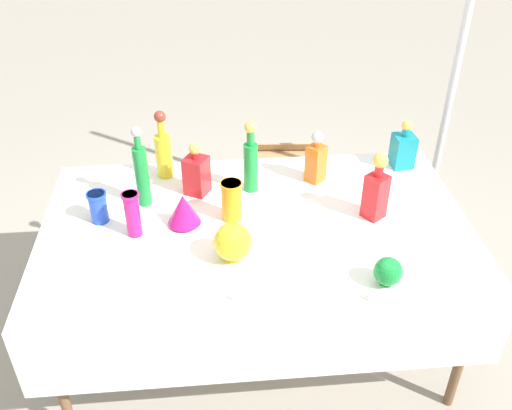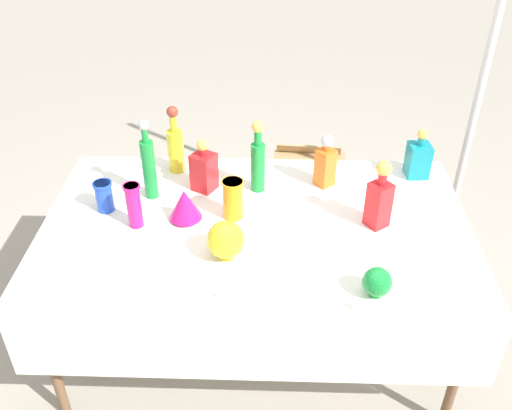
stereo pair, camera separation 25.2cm
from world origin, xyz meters
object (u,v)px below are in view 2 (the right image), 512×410
at_px(slender_vase_1, 104,195).
at_px(round_bowl_0, 226,240).
at_px(slender_vase_2, 233,198).
at_px(square_decanter_0, 204,169).
at_px(slender_vase_0, 134,204).
at_px(tall_bottle_2, 149,165).
at_px(tall_bottle_1, 175,145).
at_px(canopy_pole, 479,94).
at_px(fluted_vase_0, 185,204).
at_px(round_bowl_1, 377,282).
at_px(square_decanter_2, 379,198).
at_px(tall_bottle_0, 258,160).
at_px(square_decanter_3, 418,158).
at_px(cardboard_box_behind_left, 308,181).
at_px(square_decanter_1, 325,163).

xyz_separation_m(slender_vase_1, round_bowl_0, (0.59, -0.32, 0.01)).
bearing_deg(slender_vase_1, slender_vase_2, -3.31).
relative_size(square_decanter_0, slender_vase_0, 1.28).
xyz_separation_m(tall_bottle_2, slender_vase_2, (0.40, -0.16, -0.07)).
height_order(tall_bottle_1, slender_vase_0, tall_bottle_1).
distance_m(tall_bottle_2, canopy_pole, 1.77).
distance_m(fluted_vase_0, round_bowl_1, 0.92).
bearing_deg(square_decanter_2, round_bowl_0, -159.60).
bearing_deg(canopy_pole, fluted_vase_0, -152.82).
xyz_separation_m(tall_bottle_0, round_bowl_1, (0.47, -0.73, -0.10)).
xyz_separation_m(slender_vase_0, round_bowl_0, (0.42, -0.21, -0.03)).
xyz_separation_m(tall_bottle_2, slender_vase_0, (-0.03, -0.24, -0.06)).
height_order(tall_bottle_2, square_decanter_3, tall_bottle_2).
xyz_separation_m(square_decanter_0, round_bowl_0, (0.14, -0.52, -0.02)).
distance_m(square_decanter_2, round_bowl_1, 0.47).
bearing_deg(slender_vase_0, tall_bottle_1, 76.64).
bearing_deg(slender_vase_2, slender_vase_0, -169.46).
relative_size(slender_vase_0, fluted_vase_0, 1.38).
distance_m(slender_vase_0, cardboard_box_behind_left, 1.74).
bearing_deg(tall_bottle_1, tall_bottle_2, -109.36).
relative_size(slender_vase_1, canopy_pole, 0.06).
xyz_separation_m(slender_vase_0, cardboard_box_behind_left, (0.86, 1.34, -0.71)).
distance_m(round_bowl_0, cardboard_box_behind_left, 1.74).
xyz_separation_m(slender_vase_1, cardboard_box_behind_left, (1.02, 1.22, -0.68)).
xyz_separation_m(tall_bottle_0, square_decanter_3, (0.80, 0.16, -0.06)).
relative_size(slender_vase_1, cardboard_box_behind_left, 0.29).
relative_size(square_decanter_1, slender_vase_0, 1.28).
distance_m(cardboard_box_behind_left, canopy_pole, 1.33).
xyz_separation_m(square_decanter_0, canopy_pole, (1.42, 0.50, 0.19)).
height_order(round_bowl_1, canopy_pole, canopy_pole).
height_order(slender_vase_1, round_bowl_1, slender_vase_1).
xyz_separation_m(slender_vase_1, fluted_vase_0, (0.38, -0.06, 0.00)).
distance_m(square_decanter_2, slender_vase_1, 1.25).
bearing_deg(fluted_vase_0, round_bowl_1, -30.44).
bearing_deg(cardboard_box_behind_left, square_decanter_1, -89.63).
bearing_deg(slender_vase_0, square_decanter_0, 48.35).
height_order(tall_bottle_0, fluted_vase_0, tall_bottle_0).
height_order(slender_vase_1, round_bowl_0, round_bowl_0).
bearing_deg(tall_bottle_2, slender_vase_2, -21.13).
xyz_separation_m(square_decanter_1, slender_vase_1, (-1.03, -0.25, -0.04)).
bearing_deg(slender_vase_1, square_decanter_2, -3.50).
height_order(tall_bottle_1, fluted_vase_0, tall_bottle_1).
height_order(tall_bottle_2, canopy_pole, canopy_pole).
xyz_separation_m(tall_bottle_2, cardboard_box_behind_left, (0.83, 1.10, -0.77)).
distance_m(round_bowl_1, cardboard_box_behind_left, 1.88).
height_order(tall_bottle_1, canopy_pole, canopy_pole).
distance_m(tall_bottle_0, fluted_vase_0, 0.42).
relative_size(tall_bottle_0, cardboard_box_behind_left, 0.72).
distance_m(tall_bottle_1, fluted_vase_0, 0.45).
bearing_deg(tall_bottle_0, square_decanter_0, -179.46).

